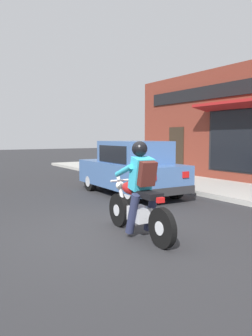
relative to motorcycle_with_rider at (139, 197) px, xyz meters
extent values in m
plane|color=#2B2B2D|center=(-0.32, 0.44, -0.68)|extent=(80.00, 80.00, 0.00)
cube|color=#ADAAA3|center=(4.91, 3.44, -0.61)|extent=(2.60, 22.00, 0.14)
cube|color=maroon|center=(6.46, 3.30, 1.42)|extent=(0.50, 10.36, 4.20)
cube|color=#2D2319|center=(6.19, 6.15, 0.37)|extent=(0.04, 0.90, 2.10)
cube|color=black|center=(6.18, 3.30, 2.67)|extent=(0.06, 8.80, 0.50)
cylinder|color=black|center=(0.04, 0.72, -0.37)|extent=(0.13, 0.62, 0.62)
cylinder|color=silver|center=(0.04, 0.72, -0.37)|extent=(0.13, 0.22, 0.22)
cylinder|color=black|center=(-0.04, -0.68, -0.37)|extent=(0.13, 0.62, 0.62)
cylinder|color=silver|center=(-0.04, -0.68, -0.37)|extent=(0.13, 0.22, 0.22)
cube|color=silver|center=(0.00, -0.03, -0.29)|extent=(0.30, 0.42, 0.24)
ellipsoid|color=#B21919|center=(0.01, 0.22, 0.12)|extent=(0.33, 0.54, 0.24)
cube|color=black|center=(-0.02, -0.26, 0.08)|extent=(0.29, 0.57, 0.10)
cylinder|color=silver|center=(0.03, 0.62, -0.05)|extent=(0.09, 0.33, 0.68)
cylinder|color=silver|center=(0.03, 0.50, 0.23)|extent=(0.56, 0.07, 0.04)
sphere|color=silver|center=(0.04, 0.67, 0.11)|extent=(0.16, 0.16, 0.16)
cylinder|color=silver|center=(0.13, -0.44, -0.39)|extent=(0.11, 0.55, 0.08)
cube|color=red|center=(-0.04, -0.63, 0.05)|extent=(0.12, 0.07, 0.08)
cylinder|color=#282D4C|center=(-0.19, -0.09, -0.25)|extent=(0.16, 0.36, 0.71)
cylinder|color=#282D4C|center=(0.17, -0.11, -0.25)|extent=(0.16, 0.36, 0.71)
cube|color=#33B2D1|center=(-0.01, -0.08, 0.40)|extent=(0.36, 0.35, 0.57)
cylinder|color=#33B2D1|center=(-0.19, 0.17, 0.44)|extent=(0.12, 0.52, 0.26)
cylinder|color=#33B2D1|center=(0.21, 0.15, 0.44)|extent=(0.12, 0.52, 0.26)
sphere|color=black|center=(0.00, -0.02, 0.81)|extent=(0.26, 0.26, 0.26)
cube|color=#4C1E19|center=(-0.02, -0.24, 0.42)|extent=(0.29, 0.26, 0.42)
cylinder|color=black|center=(1.41, 4.71, -0.38)|extent=(0.20, 0.60, 0.60)
cylinder|color=silver|center=(1.41, 4.71, -0.38)|extent=(0.21, 0.34, 0.33)
cylinder|color=black|center=(2.85, 4.67, -0.38)|extent=(0.20, 0.60, 0.60)
cylinder|color=silver|center=(2.85, 4.67, -0.38)|extent=(0.21, 0.34, 0.33)
cylinder|color=black|center=(1.34, 2.31, -0.38)|extent=(0.20, 0.60, 0.60)
cylinder|color=silver|center=(1.34, 2.31, -0.38)|extent=(0.21, 0.34, 0.33)
cylinder|color=black|center=(2.78, 2.27, -0.38)|extent=(0.20, 0.60, 0.60)
cylinder|color=silver|center=(2.78, 2.27, -0.38)|extent=(0.21, 0.34, 0.33)
cube|color=#42669E|center=(2.10, 3.49, -0.08)|extent=(1.75, 3.75, 0.70)
cube|color=#42669E|center=(2.09, 3.24, 0.56)|extent=(1.49, 1.94, 0.66)
cube|color=black|center=(2.11, 4.11, 0.51)|extent=(1.33, 0.39, 0.51)
cube|color=black|center=(1.37, 3.26, 0.54)|extent=(0.07, 1.52, 0.46)
cube|color=black|center=(2.81, 3.22, 0.54)|extent=(0.07, 1.52, 0.46)
cube|color=silver|center=(1.64, 5.37, 0.04)|extent=(0.24, 0.05, 0.14)
cube|color=red|center=(1.54, 1.65, 0.06)|extent=(0.20, 0.05, 0.16)
cube|color=silver|center=(2.66, 5.34, 0.04)|extent=(0.24, 0.05, 0.14)
cube|color=red|center=(2.55, 1.62, 0.06)|extent=(0.20, 0.05, 0.16)
cube|color=#28282B|center=(2.15, 5.32, -0.33)|extent=(1.61, 0.17, 0.20)
cube|color=#28282B|center=(2.04, 1.66, -0.33)|extent=(1.61, 0.17, 0.20)
cylinder|color=#514C47|center=(4.04, 7.70, -0.09)|extent=(0.52, 0.52, 0.90)
cylinder|color=black|center=(4.04, 7.70, 0.40)|extent=(0.56, 0.56, 0.08)
camera|label=1|loc=(-3.11, -4.48, 1.01)|focal=35.00mm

